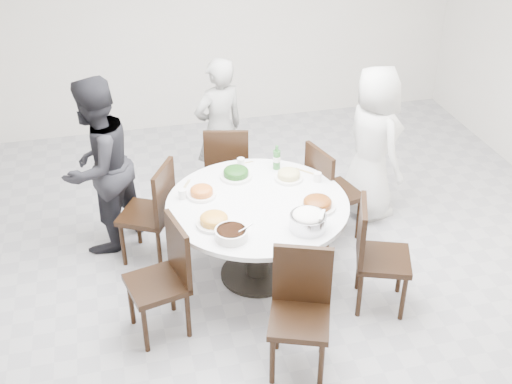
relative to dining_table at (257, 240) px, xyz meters
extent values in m
cube|color=#A9A9AD|center=(0.29, 0.19, -0.38)|extent=(6.00, 6.00, 0.01)
cube|color=silver|center=(0.29, 3.19, 1.02)|extent=(6.00, 0.01, 2.80)
cylinder|color=white|center=(0.00, 0.00, 0.00)|extent=(1.50, 1.50, 0.75)
cube|color=black|center=(0.84, 0.44, 0.10)|extent=(0.52, 0.52, 0.95)
cube|color=black|center=(-0.03, 1.14, 0.10)|extent=(0.50, 0.50, 0.95)
cube|color=black|center=(-0.88, 0.49, 0.10)|extent=(0.57, 0.57, 0.95)
cube|color=black|center=(-0.90, -0.48, 0.10)|extent=(0.51, 0.51, 0.95)
cube|color=black|center=(0.03, -1.11, 0.10)|extent=(0.54, 0.54, 0.95)
cube|color=black|center=(0.88, -0.60, 0.10)|extent=(0.54, 0.54, 0.95)
imported|color=silver|center=(1.31, 0.73, 0.39)|extent=(0.63, 0.83, 1.53)
imported|color=black|center=(-0.04, 1.41, 0.37)|extent=(0.63, 0.52, 1.49)
imported|color=black|center=(-1.24, 0.80, 0.44)|extent=(0.98, 1.00, 1.63)
cylinder|color=white|center=(-0.08, 0.44, 0.41)|extent=(0.28, 0.28, 0.07)
cylinder|color=white|center=(0.35, 0.30, 0.41)|extent=(0.25, 0.25, 0.07)
cylinder|color=white|center=(-0.43, 0.20, 0.41)|extent=(0.24, 0.24, 0.06)
cylinder|color=white|center=(0.45, -0.20, 0.41)|extent=(0.29, 0.29, 0.07)
cylinder|color=white|center=(-0.40, -0.23, 0.41)|extent=(0.28, 0.28, 0.07)
cylinder|color=silver|center=(0.28, -0.45, 0.44)|extent=(0.28, 0.28, 0.12)
cylinder|color=white|center=(-0.31, -0.44, 0.41)|extent=(0.25, 0.25, 0.08)
cylinder|color=#29682B|center=(0.30, 0.51, 0.49)|extent=(0.06, 0.06, 0.23)
cylinder|color=white|center=(-0.03, 0.61, 0.42)|extent=(0.07, 0.07, 0.08)
camera|label=1|loc=(-1.06, -4.29, 3.18)|focal=45.00mm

